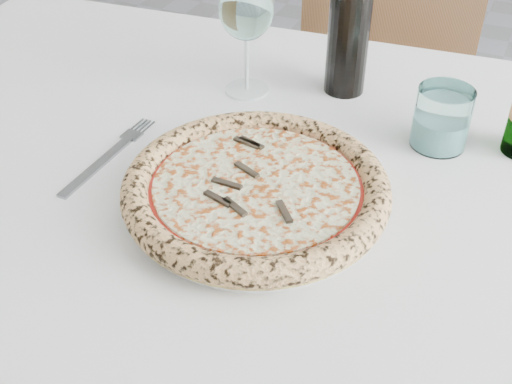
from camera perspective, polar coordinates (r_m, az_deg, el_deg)
floor at (r=1.57m, az=0.60°, el=-16.58°), size 5.00×6.00×0.02m
dining_table at (r=0.94m, az=2.54°, el=-1.76°), size 1.54×0.99×0.76m
chair_far at (r=1.63m, az=11.72°, el=10.21°), size 0.57×0.57×0.93m
plate at (r=0.81m, az=0.00°, el=-0.63°), size 0.31×0.31×0.02m
pizza at (r=0.80m, az=-0.00°, el=0.37°), size 0.33×0.33×0.03m
fork at (r=0.92m, az=-13.01°, el=3.11°), size 0.03×0.22×0.00m
wine_glass at (r=1.00m, az=-0.87°, el=15.73°), size 0.08×0.08×0.19m
tumbler at (r=0.94m, az=16.13°, el=6.02°), size 0.08×0.08×0.09m
wine_bottle at (r=1.02m, az=8.32°, el=14.56°), size 0.06×0.06×0.27m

